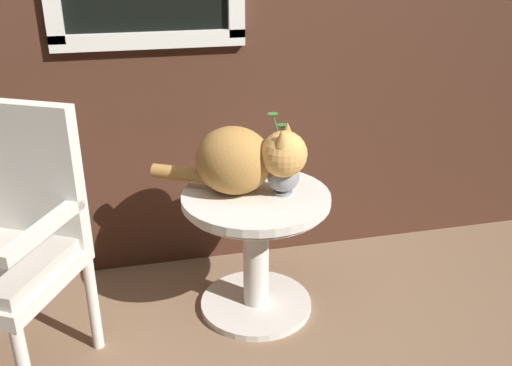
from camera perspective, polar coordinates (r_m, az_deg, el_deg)
name	(u,v)px	position (r m, az deg, el deg)	size (l,w,h in m)	color
ground_plane	(216,342)	(2.39, -4.06, -15.83)	(6.00, 6.00, 0.00)	#7F6047
wicker_side_table	(256,232)	(2.38, 0.00, -5.06)	(0.62, 0.62, 0.56)	silver
wicker_chair	(3,236)	(2.19, -24.32, -4.92)	(0.67, 0.65, 1.01)	silver
cat	(242,159)	(2.25, -1.42, 2.42)	(0.60, 0.40, 0.30)	#AD7A3D
pewter_vase_with_ivy	(283,172)	(2.27, 2.78, 1.12)	(0.13, 0.13, 0.33)	gray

